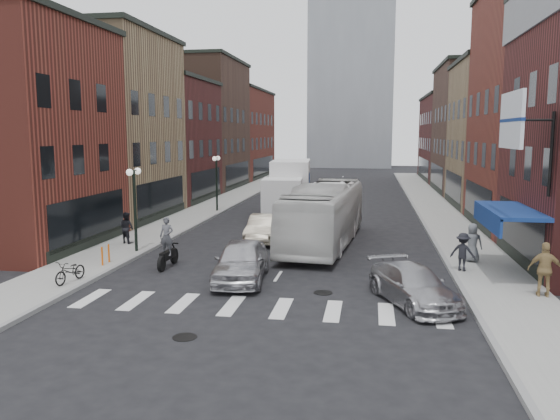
{
  "coord_description": "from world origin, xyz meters",
  "views": [
    {
      "loc": [
        3.59,
        -20.16,
        5.73
      ],
      "look_at": [
        -0.54,
        4.76,
        2.18
      ],
      "focal_mm": 35.0,
      "sensor_mm": 36.0,
      "label": 1
    }
  ],
  "objects_px": {
    "billboard_sign": "(514,122)",
    "motorcycle_rider": "(167,244)",
    "sedan_left_near": "(241,261)",
    "ped_left_solo": "(127,228)",
    "sedan_left_far": "(264,228)",
    "parked_bicycle": "(70,271)",
    "streetlamp_far": "(216,173)",
    "ped_right_b": "(545,270)",
    "bike_rack": "(106,255)",
    "streetlamp_near": "(134,194)",
    "ped_right_c": "(472,243)",
    "transit_bus": "(324,214)",
    "box_truck": "(289,188)",
    "ped_right_a": "(463,252)",
    "curb_car": "(413,285)"
  },
  "relations": [
    {
      "from": "sedan_left_far",
      "to": "sedan_left_near",
      "type": "bearing_deg",
      "value": -86.95
    },
    {
      "from": "box_truck",
      "to": "ped_right_a",
      "type": "xyz_separation_m",
      "value": [
        9.53,
        -15.54,
        -0.94
      ]
    },
    {
      "from": "billboard_sign",
      "to": "streetlamp_far",
      "type": "relative_size",
      "value": 0.9
    },
    {
      "from": "transit_bus",
      "to": "ped_right_b",
      "type": "xyz_separation_m",
      "value": [
        8.3,
        -8.36,
        -0.49
      ]
    },
    {
      "from": "sedan_left_far",
      "to": "box_truck",
      "type": "bearing_deg",
      "value": 89.31
    },
    {
      "from": "box_truck",
      "to": "ped_left_solo",
      "type": "height_order",
      "value": "box_truck"
    },
    {
      "from": "ped_right_a",
      "to": "ped_right_b",
      "type": "height_order",
      "value": "ped_right_b"
    },
    {
      "from": "streetlamp_far",
      "to": "bike_rack",
      "type": "distance_m",
      "value": 16.87
    },
    {
      "from": "billboard_sign",
      "to": "parked_bicycle",
      "type": "bearing_deg",
      "value": -172.29
    },
    {
      "from": "motorcycle_rider",
      "to": "transit_bus",
      "type": "bearing_deg",
      "value": 47.33
    },
    {
      "from": "streetlamp_far",
      "to": "transit_bus",
      "type": "distance_m",
      "value": 13.56
    },
    {
      "from": "streetlamp_far",
      "to": "parked_bicycle",
      "type": "xyz_separation_m",
      "value": [
        -0.1,
        -19.68,
        -2.33
      ]
    },
    {
      "from": "streetlamp_near",
      "to": "motorcycle_rider",
      "type": "bearing_deg",
      "value": -43.54
    },
    {
      "from": "billboard_sign",
      "to": "transit_bus",
      "type": "xyz_separation_m",
      "value": [
        -7.28,
        7.19,
        -4.54
      ]
    },
    {
      "from": "transit_bus",
      "to": "box_truck",
      "type": "bearing_deg",
      "value": 113.34
    },
    {
      "from": "streetlamp_near",
      "to": "box_truck",
      "type": "height_order",
      "value": "streetlamp_near"
    },
    {
      "from": "box_truck",
      "to": "transit_bus",
      "type": "relative_size",
      "value": 0.78
    },
    {
      "from": "sedan_left_far",
      "to": "motorcycle_rider",
      "type": "bearing_deg",
      "value": -116.52
    },
    {
      "from": "motorcycle_rider",
      "to": "ped_right_a",
      "type": "xyz_separation_m",
      "value": [
        12.33,
        0.93,
        -0.1
      ]
    },
    {
      "from": "sedan_left_near",
      "to": "ped_right_a",
      "type": "relative_size",
      "value": 2.97
    },
    {
      "from": "transit_bus",
      "to": "curb_car",
      "type": "xyz_separation_m",
      "value": [
        3.82,
        -9.48,
        -0.95
      ]
    },
    {
      "from": "sedan_left_near",
      "to": "ped_right_b",
      "type": "relative_size",
      "value": 2.45
    },
    {
      "from": "bike_rack",
      "to": "parked_bicycle",
      "type": "height_order",
      "value": "parked_bicycle"
    },
    {
      "from": "ped_right_c",
      "to": "motorcycle_rider",
      "type": "bearing_deg",
      "value": 22.51
    },
    {
      "from": "billboard_sign",
      "to": "motorcycle_rider",
      "type": "relative_size",
      "value": 1.67
    },
    {
      "from": "sedan_left_far",
      "to": "ped_left_solo",
      "type": "distance_m",
      "value": 7.1
    },
    {
      "from": "parked_bicycle",
      "to": "billboard_sign",
      "type": "bearing_deg",
      "value": 16.18
    },
    {
      "from": "bike_rack",
      "to": "parked_bicycle",
      "type": "xyz_separation_m",
      "value": [
        0.1,
        -2.98,
        0.03
      ]
    },
    {
      "from": "sedan_left_near",
      "to": "ped_right_b",
      "type": "height_order",
      "value": "ped_right_b"
    },
    {
      "from": "billboard_sign",
      "to": "parked_bicycle",
      "type": "relative_size",
      "value": 2.26
    },
    {
      "from": "streetlamp_far",
      "to": "ped_right_b",
      "type": "height_order",
      "value": "streetlamp_far"
    },
    {
      "from": "bike_rack",
      "to": "ped_left_solo",
      "type": "bearing_deg",
      "value": 103.52
    },
    {
      "from": "curb_car",
      "to": "bike_rack",
      "type": "bearing_deg",
      "value": 142.73
    },
    {
      "from": "sedan_left_near",
      "to": "ped_left_solo",
      "type": "relative_size",
      "value": 2.9
    },
    {
      "from": "bike_rack",
      "to": "transit_bus",
      "type": "bearing_deg",
      "value": 35.67
    },
    {
      "from": "billboard_sign",
      "to": "ped_left_solo",
      "type": "relative_size",
      "value": 2.3
    },
    {
      "from": "ped_right_a",
      "to": "streetlamp_far",
      "type": "bearing_deg",
      "value": -24.51
    },
    {
      "from": "streetlamp_near",
      "to": "motorcycle_rider",
      "type": "relative_size",
      "value": 1.86
    },
    {
      "from": "ped_right_a",
      "to": "ped_right_c",
      "type": "distance_m",
      "value": 1.85
    },
    {
      "from": "billboard_sign",
      "to": "motorcycle_rider",
      "type": "distance_m",
      "value": 14.49
    },
    {
      "from": "ped_left_solo",
      "to": "ped_right_c",
      "type": "xyz_separation_m",
      "value": [
        16.72,
        -1.36,
        0.05
      ]
    },
    {
      "from": "motorcycle_rider",
      "to": "streetlamp_far",
      "type": "bearing_deg",
      "value": 101.85
    },
    {
      "from": "ped_right_b",
      "to": "ped_right_c",
      "type": "distance_m",
      "value": 5.2
    },
    {
      "from": "bike_rack",
      "to": "curb_car",
      "type": "relative_size",
      "value": 0.18
    },
    {
      "from": "streetlamp_near",
      "to": "ped_left_solo",
      "type": "relative_size",
      "value": 2.55
    },
    {
      "from": "billboard_sign",
      "to": "curb_car",
      "type": "bearing_deg",
      "value": -146.54
    },
    {
      "from": "streetlamp_far",
      "to": "box_truck",
      "type": "relative_size",
      "value": 0.46
    },
    {
      "from": "streetlamp_far",
      "to": "parked_bicycle",
      "type": "relative_size",
      "value": 2.51
    },
    {
      "from": "bike_rack",
      "to": "ped_right_a",
      "type": "relative_size",
      "value": 0.51
    },
    {
      "from": "sedan_left_far",
      "to": "ped_right_b",
      "type": "relative_size",
      "value": 2.25
    }
  ]
}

